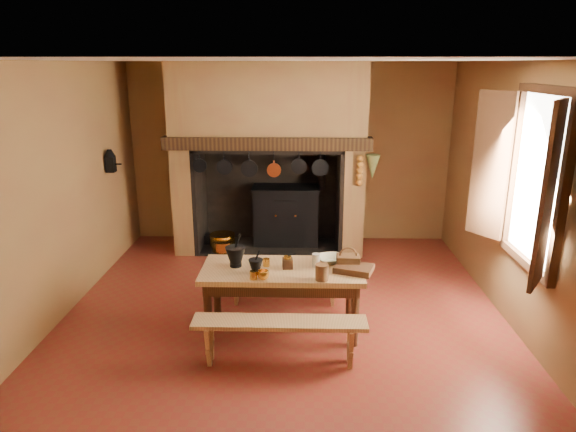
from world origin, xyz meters
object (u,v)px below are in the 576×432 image
Objects in this scene: iron_range at (287,215)px; coffee_grinder at (288,262)px; work_table at (282,278)px; bench_front at (280,331)px; mixing_bowl at (330,259)px; wicker_basket at (348,261)px.

iron_range reaches higher than coffee_grinder.
coffee_grinder is (0.06, 0.00, 0.18)m from work_table.
work_table is (0.04, -2.78, 0.13)m from iron_range.
mixing_bowl is (0.51, 0.81, 0.41)m from bench_front.
iron_range is 0.96× the size of work_table.
iron_range reaches higher than mixing_bowl.
work_table is at bearing 177.51° from coffee_grinder.
work_table is 1.02× the size of bench_front.
coffee_grinder reaches higher than mixing_bowl.
mixing_bowl is (0.45, 0.17, -0.03)m from coffee_grinder.
iron_range is 5.66× the size of mixing_bowl.
wicker_basket is at bearing -37.49° from mixing_bowl.
mixing_bowl is 1.19× the size of wicker_basket.
mixing_bowl reaches higher than bench_front.
coffee_grinder is 0.69× the size of wicker_basket.
bench_front is 1.07m from wicker_basket.
work_table is at bearing -175.91° from wicker_basket.
work_table is 0.71m from wicker_basket.
wicker_basket is (0.72, -2.74, 0.31)m from iron_range.
wicker_basket reaches higher than bench_front.
wicker_basket reaches higher than mixing_bowl.
wicker_basket is at bearing 44.79° from bench_front.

